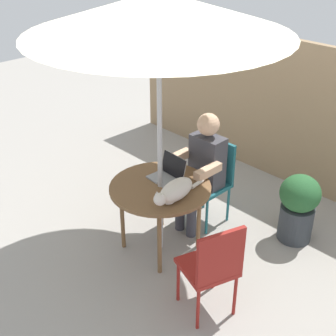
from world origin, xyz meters
name	(u,v)px	position (x,y,z in m)	size (l,w,h in m)	color
ground_plane	(161,247)	(0.00, 0.00, 0.00)	(14.00, 14.00, 0.00)	gray
fence_back	(286,112)	(0.00, 2.02, 0.85)	(4.63, 0.08, 1.70)	#937756
patio_table	(160,192)	(0.00, 0.00, 0.64)	(0.94, 0.94, 0.70)	brown
patio_umbrella	(159,13)	(0.00, 0.00, 2.24)	(2.13, 2.13, 2.40)	#B7B7BC
chair_occupied	(212,175)	(0.00, 0.74, 0.52)	(0.40, 0.40, 0.89)	#1E606B
chair_empty	(213,265)	(0.92, -0.31, 0.52)	(0.51, 0.51, 0.89)	maroon
person_seated	(202,166)	(0.00, 0.58, 0.69)	(0.48, 0.48, 1.23)	#3F3F47
laptop	(169,172)	(-0.05, 0.16, 0.77)	(0.32, 0.27, 0.21)	gray
cat	(175,191)	(0.25, -0.06, 0.79)	(0.24, 0.65, 0.17)	silver
potted_plant_near_fence	(298,206)	(0.84, 1.07, 0.39)	(0.40, 0.40, 0.72)	#33383D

